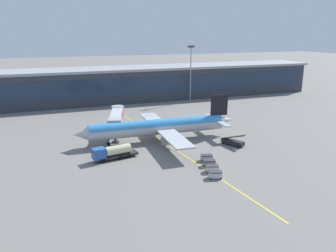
# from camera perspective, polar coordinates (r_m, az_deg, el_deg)

# --- Properties ---
(ground_plane) EXTENTS (700.00, 700.00, 0.00)m
(ground_plane) POSITION_cam_1_polar(r_m,az_deg,el_deg) (85.71, 2.86, -3.84)
(ground_plane) COLOR slate
(apron_lead_in_line) EXTENTS (8.94, 79.56, 0.01)m
(apron_lead_in_line) POSITION_cam_1_polar(r_m,az_deg,el_deg) (86.48, 0.67, -3.63)
(apron_lead_in_line) COLOR yellow
(apron_lead_in_line) RESTS_ON ground_plane
(terminal_building) EXTENTS (177.90, 20.19, 14.12)m
(terminal_building) POSITION_cam_1_polar(r_m,az_deg,el_deg) (147.10, -7.22, 7.18)
(terminal_building) COLOR #2D333D
(terminal_building) RESTS_ON ground_plane
(main_airliner) EXTENTS (44.90, 35.58, 11.69)m
(main_airliner) POSITION_cam_1_polar(r_m,az_deg,el_deg) (90.50, -1.59, -0.15)
(main_airliner) COLOR #B2B7BC
(main_airliner) RESTS_ON ground_plane
(jet_bridge) EXTENTS (8.19, 19.33, 6.60)m
(jet_bridge) POSITION_cam_1_polar(r_m,az_deg,el_deg) (98.01, -8.78, 1.51)
(jet_bridge) COLOR #B2B7BC
(jet_bridge) RESTS_ON ground_plane
(fuel_tanker) EXTENTS (11.07, 4.28, 3.25)m
(fuel_tanker) POSITION_cam_1_polar(r_m,az_deg,el_deg) (78.95, -9.51, -4.44)
(fuel_tanker) COLOR #232326
(fuel_tanker) RESTS_ON ground_plane
(belt_loader) EXTENTS (4.57, 6.68, 3.49)m
(belt_loader) POSITION_cam_1_polar(r_m,az_deg,el_deg) (89.21, 11.00, -2.65)
(belt_loader) COLOR black
(belt_loader) RESTS_ON ground_plane
(baggage_cart_0) EXTENTS (2.97, 2.23, 1.48)m
(baggage_cart_0) POSITION_cam_1_polar(r_m,az_deg,el_deg) (69.19, 8.08, -8.22)
(baggage_cart_0) COLOR #B2B7BC
(baggage_cart_0) RESTS_ON ground_plane
(baggage_cart_1) EXTENTS (2.97, 2.23, 1.48)m
(baggage_cart_1) POSITION_cam_1_polar(r_m,az_deg,el_deg) (72.06, 7.55, -7.20)
(baggage_cart_1) COLOR #B2B7BC
(baggage_cart_1) RESTS_ON ground_plane
(baggage_cart_2) EXTENTS (2.97, 2.23, 1.48)m
(baggage_cart_2) POSITION_cam_1_polar(r_m,az_deg,el_deg) (74.95, 7.06, -6.25)
(baggage_cart_2) COLOR #595B60
(baggage_cart_2) RESTS_ON ground_plane
(baggage_cart_3) EXTENTS (2.97, 2.23, 1.48)m
(baggage_cart_3) POSITION_cam_1_polar(r_m,az_deg,el_deg) (77.87, 6.61, -5.37)
(baggage_cart_3) COLOR gray
(baggage_cart_3) RESTS_ON ground_plane
(apron_light_mast_0) EXTENTS (2.80, 0.50, 23.34)m
(apron_light_mast_0) POSITION_cam_1_polar(r_m,az_deg,el_deg) (143.01, 3.91, 9.68)
(apron_light_mast_0) COLOR gray
(apron_light_mast_0) RESTS_ON ground_plane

